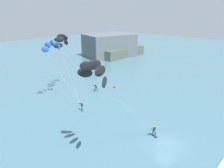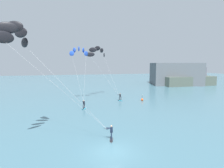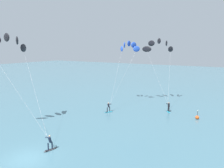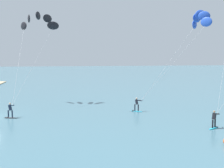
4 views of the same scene
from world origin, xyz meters
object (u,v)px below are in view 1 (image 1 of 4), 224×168
(kitesurfer_nearshore, at_px, (97,74))
(kitesurfer_far_out, at_px, (63,42))
(marker_buoy, at_px, (115,86))
(kitesurfer_mid_water, at_px, (54,49))

(kitesurfer_nearshore, height_order, kitesurfer_far_out, kitesurfer_far_out)
(marker_buoy, bearing_deg, kitesurfer_far_out, 140.90)
(kitesurfer_mid_water, height_order, marker_buoy, kitesurfer_mid_water)
(kitesurfer_nearshore, xyz_separation_m, kitesurfer_mid_water, (7.33, 19.46, -0.43))
(kitesurfer_nearshore, distance_m, kitesurfer_far_out, 26.22)
(kitesurfer_mid_water, distance_m, kitesurfer_far_out, 6.14)
(kitesurfer_nearshore, relative_size, kitesurfer_mid_water, 1.04)
(kitesurfer_far_out, bearing_deg, kitesurfer_nearshore, -117.66)
(kitesurfer_nearshore, height_order, marker_buoy, kitesurfer_nearshore)
(kitesurfer_nearshore, xyz_separation_m, kitesurfer_far_out, (12.17, 23.22, -0.04))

